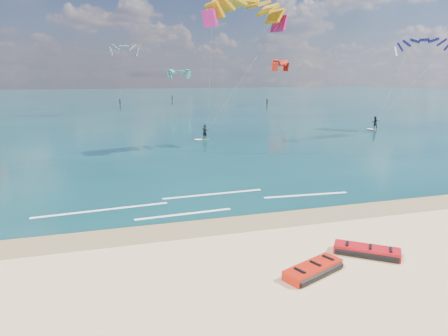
# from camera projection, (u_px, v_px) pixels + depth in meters

# --- Properties ---
(ground) EXTENTS (320.00, 320.00, 0.00)m
(ground) POSITION_uv_depth(u_px,v_px,m) (162.00, 129.00, 54.92)
(ground) COLOR tan
(ground) RESTS_ON ground
(wet_sand_strip) EXTENTS (320.00, 2.40, 0.01)m
(wet_sand_strip) POSITION_uv_depth(u_px,v_px,m) (259.00, 221.00, 20.35)
(wet_sand_strip) COLOR olive
(wet_sand_strip) RESTS_ON ground
(sea) EXTENTS (320.00, 200.00, 0.04)m
(sea) POSITION_uv_depth(u_px,v_px,m) (132.00, 100.00, 114.72)
(sea) COLOR #082C31
(sea) RESTS_ON ground
(packed_kite_left) EXTENTS (3.01, 2.17, 0.44)m
(packed_kite_left) POSITION_uv_depth(u_px,v_px,m) (313.00, 274.00, 14.95)
(packed_kite_left) COLOR red
(packed_kite_left) RESTS_ON ground
(packed_kite_mid) EXTENTS (2.95, 2.65, 0.43)m
(packed_kite_mid) POSITION_uv_depth(u_px,v_px,m) (366.00, 255.00, 16.53)
(packed_kite_mid) COLOR red
(packed_kite_mid) RESTS_ON ground
(kitesurfer_main) EXTENTS (9.93, 9.30, 15.57)m
(kitesurfer_main) POSITION_uv_depth(u_px,v_px,m) (225.00, 68.00, 40.87)
(kitesurfer_main) COLOR #BBCA17
(kitesurfer_main) RESTS_ON sea
(kitesurfer_far) EXTENTS (10.50, 5.82, 13.02)m
(kitesurfer_far) POSITION_uv_depth(u_px,v_px,m) (402.00, 76.00, 52.46)
(kitesurfer_far) COLOR gold
(kitesurfer_far) RESTS_ON sea
(shoreline_foam) EXTENTS (18.43, 3.60, 0.01)m
(shoreline_foam) POSITION_uv_depth(u_px,v_px,m) (198.00, 203.00, 23.13)
(shoreline_foam) COLOR white
(shoreline_foam) RESTS_ON ground
(distant_kites) EXTENTS (65.85, 39.26, 13.64)m
(distant_kites) POSITION_uv_depth(u_px,v_px,m) (151.00, 83.00, 89.33)
(distant_kites) COLOR #E9444B
(distant_kites) RESTS_ON ground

